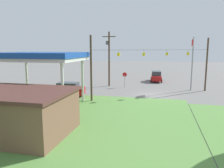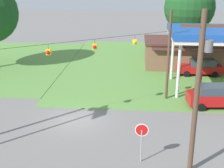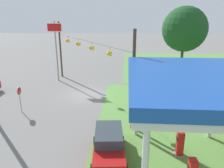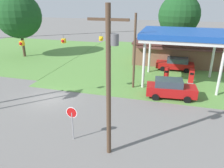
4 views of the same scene
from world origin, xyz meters
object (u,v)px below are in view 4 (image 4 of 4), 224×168
Objects in this scene: fuel_pump_near at (166,75)px; car_at_pumps_rear at (175,64)px; gas_station_store at (177,52)px; fuel_pump_far at (191,77)px; gas_station_canopy at (183,36)px; tree_behind_station at (179,15)px; utility_pole_main at (109,78)px; stop_sign_roadside at (72,116)px; tree_west_verge at (19,16)px; car_at_pumps_front at (170,88)px.

fuel_pump_near is 4.65m from car_at_pumps_rear.
gas_station_store is 7.37× the size of fuel_pump_far.
tree_behind_station is at bearing 91.81° from gas_station_canopy.
fuel_pump_near is 1.00× the size of fuel_pump_far.
gas_station_canopy is 5.18× the size of fuel_pump_far.
car_at_pumps_rear is at bearing 78.32° from utility_pole_main.
stop_sign_roadside is 0.28× the size of utility_pole_main.
tree_west_verge is (-24.16, -9.68, 0.14)m from tree_behind_station.
tree_behind_station is at bearing 82.62° from utility_pole_main.
utility_pole_main reaches higher than stop_sign_roadside.
stop_sign_roadside is (-6.66, -17.87, 0.90)m from car_at_pumps_rear.
fuel_pump_near is 0.17× the size of tree_west_verge.
fuel_pump_near is at bearing -97.94° from gas_station_store.
fuel_pump_near is at bearing -179.94° from gas_station_canopy.
fuel_pump_far is 0.17× the size of tree_behind_station.
tree_behind_station is at bearing 21.83° from tree_west_verge.
tree_west_verge reaches higher than fuel_pump_far.
fuel_pump_near is 0.35× the size of car_at_pumps_front.
tree_behind_station reaches higher than fuel_pump_far.
car_at_pumps_front is (0.59, -4.55, 0.16)m from fuel_pump_near.
gas_station_store is at bearing 82.36° from car_at_pumps_front.
tree_west_verge is (-24.37, -2.76, 4.87)m from gas_station_store.
car_at_pumps_rear is (0.99, 4.54, 0.09)m from fuel_pump_near.
tree_behind_station reaches higher than gas_station_store.
fuel_pump_far is at bearing -0.06° from gas_station_canopy.
tree_behind_station reaches higher than car_at_pumps_front.
gas_station_canopy is 0.70× the size of gas_station_store.
tree_west_verge is at bearing -2.18° from car_at_pumps_rear.
fuel_pump_near is 2.78m from fuel_pump_far.
utility_pole_main is 28.15m from tree_west_verge.
gas_station_canopy is 6.37m from car_at_pumps_front.
tree_behind_station is (-0.07, 10.48, 5.48)m from car_at_pumps_rear.
stop_sign_roadside is at bearing -46.74° from tree_west_verge.
fuel_pump_near is 0.35× the size of car_at_pumps_rear.
gas_station_store is at bearing -92.57° from car_at_pumps_rear.
tree_west_verge is (-17.57, 18.67, 4.71)m from stop_sign_roadside.
gas_station_store is 8.23m from fuel_pump_near.
tree_west_verge reaches higher than car_at_pumps_front.
car_at_pumps_front is at bearing 70.04° from utility_pole_main.
tree_behind_station is at bearing 91.78° from gas_station_store.
fuel_pump_far is (1.39, -0.00, -4.54)m from gas_station_canopy.
gas_station_canopy is 0.99× the size of utility_pole_main.
utility_pole_main reaches higher than gas_station_store.
gas_station_store is 25.01m from tree_west_verge.
tree_west_verge is at bearing 136.53° from utility_pole_main.
tree_west_verge is (-26.02, 5.35, 5.71)m from fuel_pump_far.
car_at_pumps_front is 9.10m from car_at_pumps_rear.
gas_station_canopy is 6.37m from car_at_pumps_rear.
car_at_pumps_rear is at bearing 111.54° from fuel_pump_far.
gas_station_store is 5.07× the size of stop_sign_roadside.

